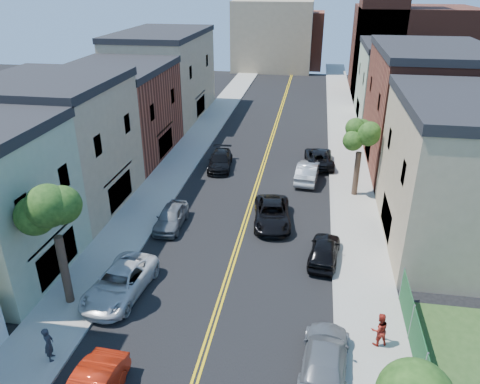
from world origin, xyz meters
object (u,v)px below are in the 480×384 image
at_px(dark_car_right_far, 319,157).
at_px(silver_car_right, 308,172).
at_px(grey_car_left, 171,217).
at_px(black_car_right, 324,250).
at_px(black_suv_lane, 272,214).
at_px(pedestrian_left, 49,344).
at_px(white_pickup, 120,283).
at_px(pedestrian_right, 379,329).
at_px(black_car_left, 220,161).
at_px(grey_car_right, 325,357).

bearing_deg(dark_car_right_far, silver_car_right, 71.16).
height_order(grey_car_left, black_car_right, black_car_right).
height_order(grey_car_left, black_suv_lane, black_suv_lane).
distance_m(black_car_right, pedestrian_left, 15.95).
height_order(white_pickup, black_car_right, white_pickup).
xyz_separation_m(dark_car_right_far, black_suv_lane, (-3.18, -11.71, 0.01)).
bearing_deg(dark_car_right_far, black_suv_lane, 70.10).
height_order(black_car_right, pedestrian_right, pedestrian_right).
xyz_separation_m(grey_car_left, black_car_right, (10.50, -2.59, 0.00)).
distance_m(black_car_right, dark_car_right_far, 15.87).
bearing_deg(pedestrian_right, white_pickup, -26.49).
xyz_separation_m(grey_car_left, silver_car_right, (9.12, 9.53, 0.07)).
relative_size(black_car_left, black_car_right, 1.15).
distance_m(white_pickup, black_suv_lane, 11.90).
distance_m(grey_car_left, black_suv_lane, 7.05).
relative_size(grey_car_right, pedestrian_left, 2.90).
height_order(silver_car_right, black_suv_lane, silver_car_right).
xyz_separation_m(black_car_right, dark_car_right_far, (-0.44, 15.86, 0.00)).
xyz_separation_m(grey_car_right, black_suv_lane, (-3.63, 12.92, 0.03)).
height_order(black_car_left, grey_car_right, grey_car_right).
height_order(black_car_right, black_suv_lane, black_suv_lane).
height_order(black_car_right, pedestrian_left, pedestrian_left).
height_order(grey_car_left, grey_car_right, grey_car_left).
height_order(grey_car_left, silver_car_right, silver_car_right).
height_order(silver_car_right, pedestrian_left, pedestrian_left).
bearing_deg(white_pickup, black_car_right, 30.85).
relative_size(white_pickup, pedestrian_right, 3.17).
bearing_deg(grey_car_right, black_car_right, -85.11).
distance_m(silver_car_right, dark_car_right_far, 3.86).
bearing_deg(black_car_right, pedestrian_right, 116.34).
distance_m(grey_car_right, black_suv_lane, 13.42).
height_order(white_pickup, silver_car_right, silver_car_right).
bearing_deg(black_suv_lane, pedestrian_left, -127.27).
relative_size(grey_car_right, silver_car_right, 1.02).
distance_m(white_pickup, pedestrian_left, 5.22).
xyz_separation_m(grey_car_right, pedestrian_left, (-12.20, -1.50, 0.29)).
xyz_separation_m(black_car_left, pedestrian_left, (-2.90, -23.93, 0.29)).
bearing_deg(black_car_right, silver_car_right, -76.89).
relative_size(silver_car_right, black_suv_lane, 0.91).
relative_size(grey_car_right, pedestrian_right, 2.87).
xyz_separation_m(silver_car_right, dark_car_right_far, (0.94, 3.74, -0.06)).
xyz_separation_m(white_pickup, pedestrian_left, (-1.20, -5.08, 0.25)).
relative_size(black_car_left, grey_car_right, 0.99).
bearing_deg(grey_car_right, black_suv_lane, -69.43).
relative_size(grey_car_left, black_car_left, 0.87).
xyz_separation_m(white_pickup, black_suv_lane, (7.37, 9.34, -0.02)).
bearing_deg(dark_car_right_far, white_pickup, 58.68).
xyz_separation_m(grey_car_left, pedestrian_right, (12.99, -9.51, 0.28)).
relative_size(grey_car_left, dark_car_right_far, 0.81).
bearing_deg(black_suv_lane, pedestrian_right, -67.64).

